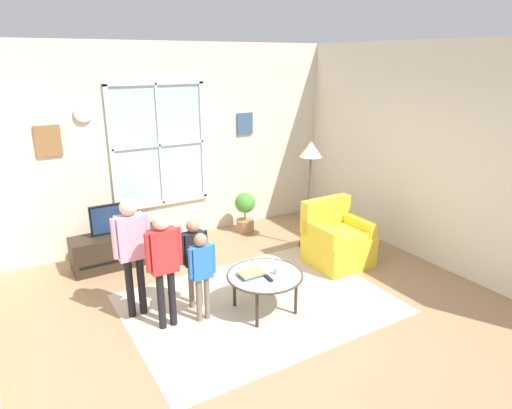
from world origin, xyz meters
TOP-DOWN VIEW (x-y plane):
  - ground_plane at (0.00, 0.00)m, footprint 5.86×5.99m
  - back_wall at (-0.01, 2.75)m, footprint 5.26×0.17m
  - side_wall_right at (2.69, 0.00)m, footprint 0.12×5.39m
  - area_rug at (0.02, 0.28)m, footprint 2.94×2.18m
  - tv_stand at (-1.12, 2.15)m, footprint 1.18×0.43m
  - television at (-1.12, 2.15)m, footprint 0.61×0.08m
  - armchair at (1.49, 0.66)m, footprint 0.76×0.74m
  - coffee_table at (0.00, 0.13)m, footprint 0.85×0.85m
  - book_stack at (-0.14, 0.18)m, footprint 0.27×0.19m
  - cup at (0.12, 0.07)m, footprint 0.07×0.07m
  - remote_near_books at (-0.02, 0.02)m, footprint 0.05×0.14m
  - person_pink_shirt at (-1.25, 0.78)m, footprint 0.41×0.19m
  - person_red_shirt at (-1.05, 0.39)m, footprint 0.38×0.17m
  - person_black_shirt at (-0.63, 0.60)m, footprint 0.32×0.14m
  - person_blue_shirt at (-0.67, 0.30)m, footprint 0.30×0.14m
  - potted_plant_by_window at (0.99, 2.32)m, footprint 0.33×0.33m
  - floor_lamp at (1.50, 1.31)m, footprint 0.32×0.32m

SIDE VIEW (x-z plane):
  - ground_plane at x=0.00m, z-range -0.02..0.00m
  - area_rug at x=0.02m, z-range 0.00..0.01m
  - tv_stand at x=-1.12m, z-range 0.00..0.46m
  - armchair at x=1.49m, z-range -0.11..0.76m
  - potted_plant_by_window at x=0.99m, z-range 0.04..0.70m
  - coffee_table at x=0.00m, z-range 0.20..0.64m
  - remote_near_books at x=-0.02m, z-range 0.44..0.47m
  - book_stack at x=-0.14m, z-range 0.44..0.50m
  - cup at x=0.12m, z-range 0.44..0.53m
  - person_blue_shirt at x=-0.67m, z-range 0.13..1.14m
  - person_black_shirt at x=-0.63m, z-range 0.13..1.19m
  - television at x=-1.12m, z-range 0.47..0.89m
  - person_red_shirt at x=-1.05m, z-range 0.16..1.44m
  - person_pink_shirt at x=-1.25m, z-range 0.17..1.52m
  - floor_lamp at x=1.50m, z-range 0.54..2.13m
  - side_wall_right at x=2.69m, z-range 0.00..2.94m
  - back_wall at x=-0.01m, z-range 0.00..2.94m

